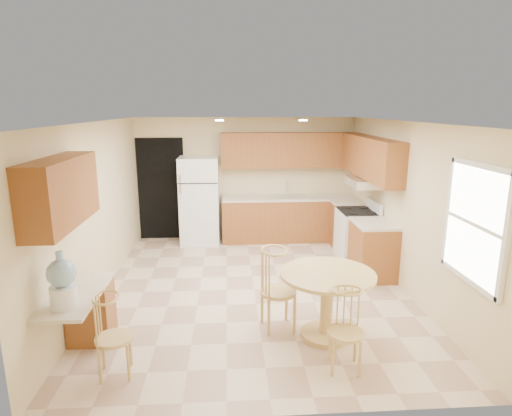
{
  "coord_description": "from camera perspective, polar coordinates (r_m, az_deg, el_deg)",
  "views": [
    {
      "loc": [
        -0.36,
        -6.03,
        2.7
      ],
      "look_at": [
        0.05,
        0.3,
        1.2
      ],
      "focal_mm": 30.0,
      "sensor_mm": 36.0,
      "label": 1
    }
  ],
  "objects": [
    {
      "name": "floor",
      "position": [
        6.62,
        -0.26,
        -10.76
      ],
      "size": [
        5.5,
        5.5,
        0.0
      ],
      "primitive_type": "plane",
      "color": "beige",
      "rests_on": "ground"
    },
    {
      "name": "ceiling",
      "position": [
        6.05,
        -0.29,
        11.42
      ],
      "size": [
        4.5,
        5.5,
        0.02
      ],
      "primitive_type": "cube",
      "color": "white",
      "rests_on": "wall_back"
    },
    {
      "name": "wall_back",
      "position": [
        8.91,
        -1.34,
        3.95
      ],
      "size": [
        4.5,
        0.02,
        2.5
      ],
      "primitive_type": "cube",
      "color": "beige",
      "rests_on": "floor"
    },
    {
      "name": "wall_front",
      "position": [
        3.61,
        2.41,
        -10.42
      ],
      "size": [
        4.5,
        0.02,
        2.5
      ],
      "primitive_type": "cube",
      "color": "beige",
      "rests_on": "floor"
    },
    {
      "name": "wall_left",
      "position": [
        6.48,
        -20.54,
        -0.47
      ],
      "size": [
        0.02,
        5.5,
        2.5
      ],
      "primitive_type": "cube",
      "color": "beige",
      "rests_on": "floor"
    },
    {
      "name": "wall_right",
      "position": [
        6.73,
        19.22,
        0.12
      ],
      "size": [
        0.02,
        5.5,
        2.5
      ],
      "primitive_type": "cube",
      "color": "beige",
      "rests_on": "floor"
    },
    {
      "name": "doorway",
      "position": [
        9.03,
        -12.51,
        2.47
      ],
      "size": [
        0.9,
        0.02,
        2.1
      ],
      "primitive_type": "cube",
      "color": "black",
      "rests_on": "floor"
    },
    {
      "name": "base_cab_back",
      "position": [
        8.87,
        4.43,
        -1.52
      ],
      "size": [
        2.75,
        0.6,
        0.87
      ],
      "primitive_type": "cube",
      "color": "#945525",
      "rests_on": "floor"
    },
    {
      "name": "counter_back",
      "position": [
        8.76,
        4.48,
        1.36
      ],
      "size": [
        2.75,
        0.63,
        0.04
      ],
      "primitive_type": "cube",
      "color": "beige",
      "rests_on": "base_cab_back"
    },
    {
      "name": "base_cab_right_a",
      "position": [
        8.53,
        12.17,
        -2.39
      ],
      "size": [
        0.6,
        0.59,
        0.87
      ],
      "primitive_type": "cube",
      "color": "#945525",
      "rests_on": "floor"
    },
    {
      "name": "counter_right_a",
      "position": [
        8.42,
        12.32,
        0.59
      ],
      "size": [
        0.63,
        0.59,
        0.04
      ],
      "primitive_type": "cube",
      "color": "beige",
      "rests_on": "base_cab_right_a"
    },
    {
      "name": "base_cab_right_b",
      "position": [
        7.2,
        15.29,
        -5.51
      ],
      "size": [
        0.6,
        0.8,
        0.87
      ],
      "primitive_type": "cube",
      "color": "#945525",
      "rests_on": "floor"
    },
    {
      "name": "counter_right_b",
      "position": [
        7.07,
        15.52,
        -2.01
      ],
      "size": [
        0.63,
        0.8,
        0.04
      ],
      "primitive_type": "cube",
      "color": "beige",
      "rests_on": "base_cab_right_b"
    },
    {
      "name": "upper_cab_back",
      "position": [
        8.75,
        4.47,
        7.7
      ],
      "size": [
        2.75,
        0.33,
        0.7
      ],
      "primitive_type": "cube",
      "color": "#945525",
      "rests_on": "wall_back"
    },
    {
      "name": "upper_cab_right",
      "position": [
        7.69,
        14.96,
        6.53
      ],
      "size": [
        0.33,
        2.42,
        0.7
      ],
      "primitive_type": "cube",
      "color": "#945525",
      "rests_on": "wall_right"
    },
    {
      "name": "upper_cab_left",
      "position": [
        4.83,
        -24.56,
        1.96
      ],
      "size": [
        0.33,
        1.4,
        0.7
      ],
      "primitive_type": "cube",
      "color": "#945525",
      "rests_on": "wall_left"
    },
    {
      "name": "sink",
      "position": [
        8.75,
        4.32,
        1.5
      ],
      "size": [
        0.78,
        0.44,
        0.01
      ],
      "primitive_type": "cube",
      "color": "silver",
      "rests_on": "counter_back"
    },
    {
      "name": "range_hood",
      "position": [
        7.7,
        14.24,
        3.33
      ],
      "size": [
        0.5,
        0.76,
        0.14
      ],
      "primitive_type": "cube",
      "color": "silver",
      "rests_on": "upper_cab_right"
    },
    {
      "name": "desk_pedestal",
      "position": [
        5.51,
        -21.16,
        -12.78
      ],
      "size": [
        0.48,
        0.42,
        0.72
      ],
      "primitive_type": "cube",
      "color": "#945525",
      "rests_on": "floor"
    },
    {
      "name": "desk_top",
      "position": [
        5.03,
        -22.81,
        -10.63
      ],
      "size": [
        0.5,
        1.2,
        0.04
      ],
      "primitive_type": "cube",
      "color": "beige",
      "rests_on": "desk_pedestal"
    },
    {
      "name": "window",
      "position": [
        5.06,
        27.21,
        -1.91
      ],
      "size": [
        0.06,
        1.12,
        1.3
      ],
      "color": "white",
      "rests_on": "wall_right"
    },
    {
      "name": "can_light_a",
      "position": [
        7.24,
        -4.91,
        11.57
      ],
      "size": [
        0.14,
        0.14,
        0.02
      ],
      "primitive_type": "cylinder",
      "color": "white",
      "rests_on": "ceiling"
    },
    {
      "name": "can_light_b",
      "position": [
        7.34,
        6.31,
        11.56
      ],
      "size": [
        0.14,
        0.14,
        0.02
      ],
      "primitive_type": "cylinder",
      "color": "white",
      "rests_on": "ceiling"
    },
    {
      "name": "refrigerator",
      "position": [
        8.65,
        -7.53,
        1.0
      ],
      "size": [
        0.77,
        0.75,
        1.74
      ],
      "color": "white",
      "rests_on": "floor"
    },
    {
      "name": "stove",
      "position": [
        7.89,
        13.33,
        -3.48
      ],
      "size": [
        0.65,
        0.76,
        1.09
      ],
      "color": "white",
      "rests_on": "floor"
    },
    {
      "name": "dining_table",
      "position": [
        5.21,
        9.44,
        -11.4
      ],
      "size": [
        1.11,
        1.11,
        0.82
      ],
      "rotation": [
        0.0,
        0.0,
        0.41
      ],
      "color": "tan",
      "rests_on": "floor"
    },
    {
      "name": "chair_table_a",
      "position": [
        5.22,
        3.11,
        -10.13
      ],
      "size": [
        0.45,
        0.59,
        1.03
      ],
      "rotation": [
        0.0,
        0.0,
        -1.4
      ],
      "color": "tan",
      "rests_on": "floor"
    },
    {
      "name": "chair_table_b",
      "position": [
        4.59,
        12.18,
        -15.22
      ],
      "size": [
        0.38,
        0.39,
        0.87
      ],
      "rotation": [
        0.0,
        0.0,
        3.02
      ],
      "color": "tan",
      "rests_on": "floor"
    },
    {
      "name": "chair_desk",
      "position": [
        4.64,
        -18.78,
        -15.41
      ],
      "size": [
        0.38,
        0.49,
        0.86
      ],
      "rotation": [
        0.0,
        0.0,
        -1.43
      ],
      "color": "tan",
      "rests_on": "floor"
    },
    {
      "name": "water_crock",
      "position": [
        4.64,
        -24.41,
        -9.02
      ],
      "size": [
        0.28,
        0.28,
        0.58
      ],
      "color": "white",
      "rests_on": "desk_top"
    }
  ]
}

